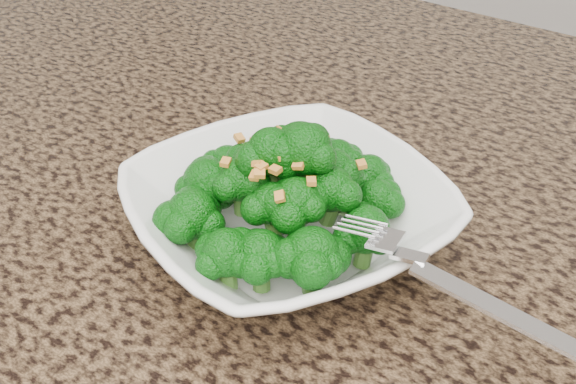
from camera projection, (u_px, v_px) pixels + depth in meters
The scene contains 5 objects.
granite_counter at pixel (392, 301), 0.52m from camera, with size 1.64×1.04×0.03m, color brown.
bowl at pixel (288, 217), 0.53m from camera, with size 0.23×0.23×0.06m, color white.
broccoli_pile at pixel (288, 146), 0.50m from camera, with size 0.20×0.20×0.07m, color #0A580A, non-canonical shape.
garlic_topping at pixel (288, 99), 0.48m from camera, with size 0.12×0.12×0.01m, color gold, non-canonical shape.
fork at pixel (415, 259), 0.44m from camera, with size 0.19×0.03×0.01m, color silver, non-canonical shape.
Camera 1 is at (0.16, -0.05, 1.25)m, focal length 45.00 mm.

